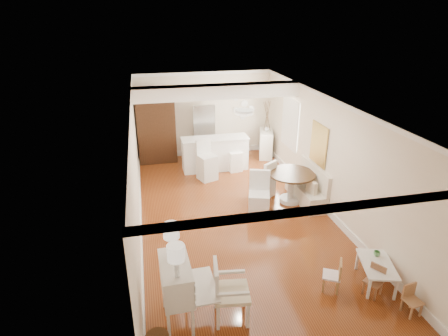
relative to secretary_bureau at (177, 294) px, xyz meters
name	(u,v)px	position (x,y,z in m)	size (l,w,h in m)	color
room	(235,136)	(1.74, 3.25, 1.41)	(9.00, 9.04, 2.82)	brown
secretary_bureau	(177,294)	(0.00, 0.00, 0.00)	(0.89, 0.91, 1.14)	white
gustavian_armchair	(232,292)	(0.86, -0.08, -0.05)	(0.60, 0.60, 1.05)	silver
kids_table	(376,274)	(3.60, 0.14, -0.35)	(0.54, 0.89, 0.45)	white
kids_chair_a	(373,281)	(3.39, -0.10, -0.28)	(0.28, 0.28, 0.57)	#976544
kids_chair_b	(332,275)	(2.74, 0.19, -0.26)	(0.30, 0.30, 0.62)	tan
kids_chair_c	(413,301)	(3.76, -0.64, -0.30)	(0.26, 0.26, 0.54)	#AC784E
banquette	(306,184)	(3.69, 3.43, -0.08)	(0.52, 1.60, 0.98)	silver
dining_table	(291,187)	(3.29, 3.48, -0.16)	(1.19, 1.19, 0.81)	#412814
slip_chair_near	(259,193)	(2.31, 3.10, -0.04)	(0.50, 0.52, 1.05)	white
slip_chair_far	(263,178)	(2.71, 3.98, -0.07)	(0.48, 0.50, 1.01)	white
breakfast_counter	(215,154)	(1.80, 6.03, -0.06)	(2.05, 0.65, 1.03)	white
bar_stool_left	(207,160)	(1.42, 5.31, 0.02)	(0.48, 0.48, 1.19)	silver
bar_stool_right	(235,156)	(2.37, 5.78, -0.08)	(0.40, 0.40, 0.99)	white
pantry_cabinet	(156,127)	(0.10, 7.11, 0.58)	(1.20, 0.60, 2.30)	#381E11
fridge	(215,131)	(2.00, 7.08, 0.33)	(0.75, 0.65, 1.80)	silver
sideboard	(266,144)	(3.70, 6.76, -0.12)	(0.42, 0.94, 0.90)	white
pencil_cup	(377,254)	(3.71, 0.35, -0.08)	(0.12, 0.12, 0.09)	#60A563
branch_vase	(267,129)	(3.70, 6.74, 0.41)	(0.16, 0.16, 0.17)	white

